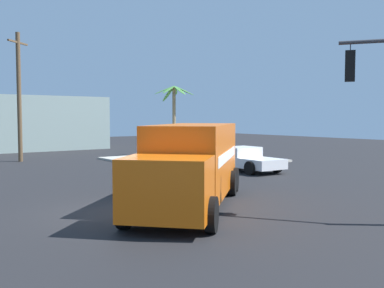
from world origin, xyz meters
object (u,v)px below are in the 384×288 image
Objects in this scene: delivery_truck at (191,163)px; vending_machine_red at (221,147)px; utility_pole at (19,95)px; pickup_white at (243,158)px; palm_tree_far at (174,106)px.

vending_machine_red is (10.41, 10.53, -0.44)m from delivery_truck.
delivery_truck is at bearing -88.59° from utility_pole.
pickup_white is 2.86× the size of vending_machine_red.
delivery_truck is at bearing -143.25° from pickup_white.
pickup_white is (8.46, 6.32, -0.77)m from delivery_truck.
pickup_white is at bearing 36.75° from delivery_truck.
utility_pole is at bearing 124.11° from pickup_white.
palm_tree_far is (1.96, 9.91, 3.26)m from pickup_white.
utility_pole reaches higher than vending_machine_red.
delivery_truck is at bearing -122.70° from palm_tree_far.
palm_tree_far reaches higher than vending_machine_red.
palm_tree_far is 11.40m from utility_pole.
palm_tree_far is (10.42, 16.23, 2.48)m from delivery_truck.
pickup_white is 0.59× the size of utility_pole.
delivery_truck is 19.77m from utility_pole.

